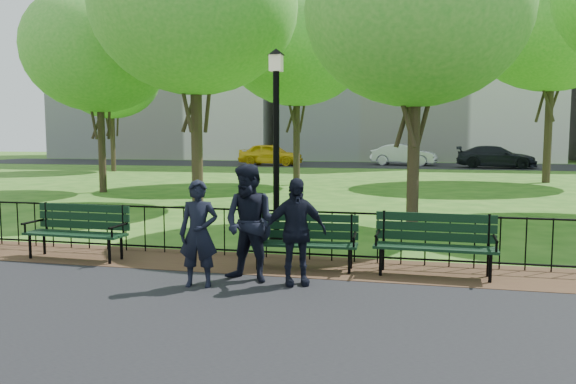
% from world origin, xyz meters
% --- Properties ---
extents(ground, '(120.00, 120.00, 0.00)m').
position_xyz_m(ground, '(0.00, 0.00, 0.00)').
color(ground, '#265717').
extents(dirt_strip, '(60.00, 1.60, 0.01)m').
position_xyz_m(dirt_strip, '(0.00, 1.50, 0.01)').
color(dirt_strip, '#392217').
rests_on(dirt_strip, ground).
extents(far_street, '(70.00, 9.00, 0.01)m').
position_xyz_m(far_street, '(0.00, 35.00, 0.01)').
color(far_street, black).
rests_on(far_street, ground).
extents(iron_fence, '(24.06, 0.06, 1.00)m').
position_xyz_m(iron_fence, '(0.00, 2.00, 0.50)').
color(iron_fence, black).
rests_on(iron_fence, ground).
extents(apartment_west, '(22.00, 15.00, 26.00)m').
position_xyz_m(apartment_west, '(-22.00, 48.00, 13.00)').
color(apartment_west, silver).
rests_on(apartment_west, ground).
extents(park_bench_main, '(1.81, 0.61, 0.99)m').
position_xyz_m(park_bench_main, '(0.35, 1.28, 0.61)').
color(park_bench_main, black).
rests_on(park_bench_main, ground).
extents(park_bench_left_a, '(1.89, 0.66, 1.06)m').
position_xyz_m(park_bench_left_a, '(-3.49, 1.22, 0.61)').
color(park_bench_left_a, black).
rests_on(park_bench_left_a, ground).
extents(park_bench_right_a, '(1.91, 0.65, 1.07)m').
position_xyz_m(park_bench_right_a, '(2.74, 1.39, 0.61)').
color(park_bench_right_a, black).
rests_on(park_bench_right_a, ground).
extents(lamppost, '(0.36, 0.36, 3.98)m').
position_xyz_m(lamppost, '(-0.41, 3.56, 2.17)').
color(lamppost, black).
rests_on(lamppost, ground).
extents(tree_near_w, '(6.40, 6.40, 8.92)m').
position_xyz_m(tree_near_w, '(-4.38, 8.99, 6.19)').
color(tree_near_w, '#2D2116').
rests_on(tree_near_w, ground).
extents(tree_near_e, '(5.33, 5.33, 7.43)m').
position_xyz_m(tree_near_e, '(2.34, 6.25, 5.15)').
color(tree_near_e, '#2D2116').
rests_on(tree_near_e, ground).
extents(tree_mid_w, '(5.73, 5.73, 7.99)m').
position_xyz_m(tree_mid_w, '(-9.63, 12.11, 5.55)').
color(tree_mid_w, '#2D2116').
rests_on(tree_mid_w, ground).
extents(tree_far_c, '(6.49, 6.49, 9.04)m').
position_xyz_m(tree_far_c, '(-2.90, 17.11, 6.28)').
color(tree_far_c, '#2D2116').
rests_on(tree_far_c, ground).
extents(tree_far_e, '(7.84, 7.84, 10.92)m').
position_xyz_m(tree_far_e, '(8.38, 20.89, 7.58)').
color(tree_far_e, '#2D2116').
rests_on(tree_far_e, ground).
extents(tree_far_w, '(6.01, 6.01, 8.37)m').
position_xyz_m(tree_far_w, '(-16.07, 23.93, 5.81)').
color(tree_far_w, '#2D2116').
rests_on(tree_far_w, ground).
extents(person_left, '(0.63, 0.46, 1.57)m').
position_xyz_m(person_left, '(-0.65, -0.09, 0.80)').
color(person_left, black).
rests_on(person_left, asphalt_path).
extents(person_mid, '(0.95, 0.64, 1.79)m').
position_xyz_m(person_mid, '(-0.00, 0.36, 0.91)').
color(person_mid, black).
rests_on(person_mid, asphalt_path).
extents(person_right, '(1.01, 0.71, 1.60)m').
position_xyz_m(person_right, '(0.70, 0.33, 0.81)').
color(person_right, black).
rests_on(person_right, asphalt_path).
extents(taxi, '(4.99, 2.49, 1.63)m').
position_xyz_m(taxi, '(-8.30, 32.93, 0.83)').
color(taxi, yellow).
rests_on(taxi, far_street).
extents(sedan_silver, '(4.99, 2.35, 1.58)m').
position_xyz_m(sedan_silver, '(1.41, 35.11, 0.80)').
color(sedan_silver, '#B2B5BA').
rests_on(sedan_silver, far_street).
extents(sedan_dark, '(5.36, 2.48, 1.52)m').
position_xyz_m(sedan_dark, '(7.63, 32.81, 0.77)').
color(sedan_dark, black).
rests_on(sedan_dark, far_street).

